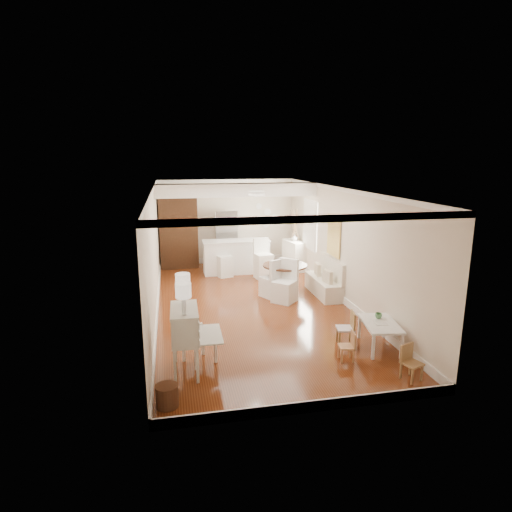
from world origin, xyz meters
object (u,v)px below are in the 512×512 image
object	(u,v)px
slip_chair_far	(272,277)
bar_stool_left	(224,260)
kids_chair_b	(345,328)
bar_stool_right	(263,259)
wicker_basket	(167,396)
fridge	(237,238)
kids_chair_a	(347,346)
dining_table	(285,279)
sideboard	(294,255)
kids_chair_c	(412,363)
breakfast_counter	(236,257)
pantry_cabinet	(179,232)
slip_chair_near	(285,281)
secretary_bureau	(185,341)
gustavian_armchair	(199,338)
kids_table	(379,335)

from	to	relation	value
slip_chair_far	bar_stool_left	bearing A→B (deg)	-92.94
kids_chair_b	bar_stool_right	xyz separation A→B (m)	(-0.54, 4.79, 0.26)
wicker_basket	fridge	xyz separation A→B (m)	(2.31, 8.08, 0.74)
kids_chair_a	dining_table	world-z (taller)	dining_table
dining_table	sideboard	world-z (taller)	sideboard
kids_chair_c	slip_chair_far	distance (m)	4.73
kids_chair_c	breakfast_counter	world-z (taller)	breakfast_counter
bar_stool_right	pantry_cabinet	distance (m)	3.08
slip_chair_near	bar_stool_left	distance (m)	2.84
dining_table	breakfast_counter	size ratio (longest dim) A/B	0.56
kids_chair_c	slip_chair_near	xyz separation A→B (m)	(-1.00, 4.11, 0.23)
kids_chair_c	pantry_cabinet	size ratio (longest dim) A/B	0.26
secretary_bureau	breakfast_counter	world-z (taller)	secretary_bureau
secretary_bureau	fridge	xyz separation A→B (m)	(2.00, 7.10, 0.34)
fridge	sideboard	size ratio (longest dim) A/B	1.86
gustavian_armchair	pantry_cabinet	world-z (taller)	pantry_cabinet
kids_chair_b	bar_stool_right	size ratio (longest dim) A/B	0.56
kids_chair_a	kids_chair_b	xyz separation A→B (m)	(0.24, 0.63, 0.06)
kids_chair_b	breakfast_counter	size ratio (longest dim) A/B	0.32
kids_chair_a	breakfast_counter	world-z (taller)	breakfast_counter
breakfast_counter	sideboard	world-z (taller)	breakfast_counter
kids_table	fridge	bearing A→B (deg)	103.06
kids_table	bar_stool_right	distance (m)	5.21
kids_table	kids_chair_a	size ratio (longest dim) A/B	1.88
fridge	secretary_bureau	bearing A→B (deg)	-105.72
wicker_basket	kids_table	bearing A→B (deg)	16.81
wicker_basket	slip_chair_far	distance (m)	5.28
gustavian_armchair	wicker_basket	world-z (taller)	gustavian_armchair
kids_chair_c	dining_table	distance (m)	4.82
secretary_bureau	kids_chair_a	bearing A→B (deg)	-1.72
secretary_bureau	fridge	bearing A→B (deg)	75.56
secretary_bureau	bar_stool_right	bearing A→B (deg)	66.04
secretary_bureau	kids_table	bearing A→B (deg)	4.54
dining_table	slip_chair_near	world-z (taller)	slip_chair_near
wicker_basket	slip_chair_far	bearing A→B (deg)	59.78
gustavian_armchair	bar_stool_left	bearing A→B (deg)	-40.57
secretary_bureau	wicker_basket	distance (m)	1.10
slip_chair_near	secretary_bureau	bearing A→B (deg)	-86.14
wicker_basket	slip_chair_near	size ratio (longest dim) A/B	0.31
slip_chair_far	dining_table	bearing A→B (deg)	177.99
secretary_bureau	slip_chair_near	world-z (taller)	secretary_bureau
wicker_basket	dining_table	bearing A→B (deg)	57.30
slip_chair_far	secretary_bureau	bearing A→B (deg)	29.78
breakfast_counter	bar_stool_right	world-z (taller)	bar_stool_right
wicker_basket	kids_chair_c	world-z (taller)	kids_chair_c
kids_table	bar_stool_left	xyz separation A→B (m)	(-2.22, 5.50, 0.26)
gustavian_armchair	kids_chair_a	xyz separation A→B (m)	(2.54, -0.45, -0.18)
gustavian_armchair	slip_chair_near	xyz separation A→B (m)	(2.30, 2.81, 0.08)
pantry_cabinet	fridge	distance (m)	1.92
bar_stool_right	kids_chair_b	bearing A→B (deg)	-93.61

